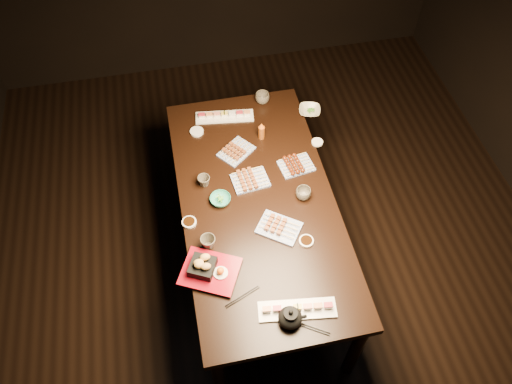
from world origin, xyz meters
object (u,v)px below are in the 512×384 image
sushi_platter_near (297,308)px  yakitori_plate_right (279,226)px  edamame_bowl_green (220,200)px  teacup_far_left (204,181)px  teacup_mid_right (303,193)px  tempura_tray (210,268)px  teacup_near_left (208,242)px  dining_table (258,234)px  teacup_far_right (262,98)px  edamame_bowl_cream (310,111)px  teapot (290,317)px  yakitori_plate_left (236,150)px  yakitori_plate_center (250,178)px  sushi_platter_far (225,115)px  condiment_bottle (262,131)px

sushi_platter_near → yakitori_plate_right: bearing=95.1°
edamame_bowl_green → teacup_far_left: bearing=117.6°
teacup_mid_right → tempura_tray: bearing=-147.9°
yakitori_plate_right → teacup_near_left: bearing=-139.8°
dining_table → teacup_far_right: teacup_far_right is taller
tempura_tray → edamame_bowl_cream: bearing=78.2°
edamame_bowl_green → teapot: (0.22, -0.80, 0.04)m
teacup_far_left → tempura_tray: bearing=-95.2°
teacup_far_left → yakitori_plate_left: bearing=42.6°
yakitori_plate_center → yakitori_plate_left: 0.25m
yakitori_plate_center → tempura_tray: size_ratio=0.73×
dining_table → teacup_mid_right: bearing=4.7°
sushi_platter_far → condiment_bottle: condiment_bottle is taller
teacup_mid_right → teapot: 0.78m
sushi_platter_near → sushi_platter_far: (-0.13, 1.43, -0.00)m
sushi_platter_far → teacup_far_left: 0.58m
yakitori_plate_left → dining_table: bearing=-120.5°
sushi_platter_far → yakitori_plate_right: yakitori_plate_right is taller
yakitori_plate_center → sushi_platter_far: bearing=89.7°
dining_table → sushi_platter_near: bearing=-74.8°
sushi_platter_near → teapot: 0.08m
teacup_mid_right → teacup_far_left: bearing=159.3°
yakitori_plate_center → edamame_bowl_green: size_ratio=1.76×
tempura_tray → teacup_near_left: size_ratio=3.53×
yakitori_plate_center → edamame_bowl_cream: yakitori_plate_center is taller
yakitori_plate_left → condiment_bottle: size_ratio=1.66×
dining_table → edamame_bowl_cream: size_ratio=12.51×
edamame_bowl_green → teapot: teapot is taller
edamame_bowl_green → edamame_bowl_cream: edamame_bowl_green is taller
sushi_platter_far → teacup_far_left: (-0.21, -0.54, 0.01)m
dining_table → teapot: (0.00, -0.76, 0.44)m
sushi_platter_near → yakitori_plate_center: bearing=102.3°
edamame_bowl_cream → teacup_far_right: teacup_far_right is taller
yakitori_plate_right → edamame_bowl_cream: yakitori_plate_right is taller
sushi_platter_far → teacup_far_right: teacup_far_right is taller
teacup_near_left → teacup_far_left: size_ratio=1.12×
condiment_bottle → dining_table: bearing=-104.6°
edamame_bowl_green → condiment_bottle: 0.57m
edamame_bowl_green → edamame_bowl_cream: size_ratio=0.85×
edamame_bowl_green → teacup_far_right: size_ratio=1.27×
sushi_platter_near → edamame_bowl_cream: sushi_platter_near is taller
edamame_bowl_cream → yakitori_plate_right: bearing=-115.7°
teacup_far_right → yakitori_plate_left: bearing=-121.9°
yakitori_plate_center → teapot: teapot is taller
yakitori_plate_left → tempura_tray: size_ratio=0.72×
teacup_far_right → teacup_far_left: bearing=-128.0°
teapot → sushi_platter_far: bearing=104.8°
sushi_platter_far → edamame_bowl_cream: (0.57, -0.07, -0.01)m
yakitori_plate_center → yakitori_plate_right: size_ratio=0.93×
condiment_bottle → edamame_bowl_cream: bearing=23.4°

